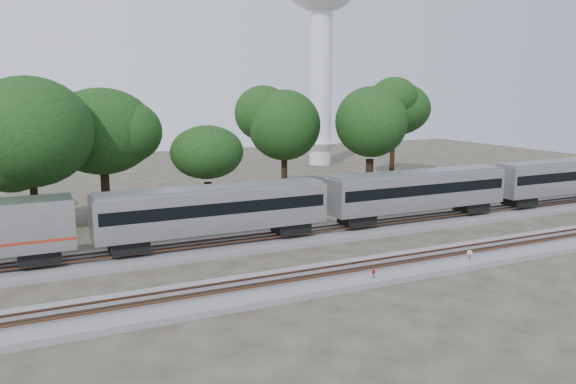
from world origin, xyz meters
name	(u,v)px	position (x,y,z in m)	size (l,w,h in m)	color
ground	(307,263)	(0.00, 0.00, 0.00)	(160.00, 160.00, 0.00)	#383328
track_far	(273,240)	(0.00, 6.00, 0.21)	(160.00, 5.00, 0.73)	slate
track_near	(335,276)	(0.00, -4.00, 0.21)	(160.00, 5.00, 0.73)	slate
train	(566,176)	(33.99, 6.00, 3.29)	(132.09, 3.22, 4.75)	silver
switch_stand_red	(374,275)	(1.69, -5.91, 0.65)	(0.31, 0.13, 1.01)	#512D19
switch_stand_white	(470,256)	(10.03, -5.49, 0.72)	(0.34, 0.17, 1.13)	#512D19
switch_lever	(431,270)	(6.62, -5.50, 0.15)	(0.50, 0.30, 0.30)	#512D19
water_tower	(322,3)	(27.28, 47.89, 26.06)	(12.71, 12.71, 35.17)	silver
tree_2	(29,132)	(-17.20, 16.52, 8.79)	(8.95, 8.95, 12.61)	black
tree_3	(102,132)	(-10.95, 20.55, 8.39)	(8.55, 8.55, 12.05)	black
tree_4	(207,153)	(-1.79, 17.48, 6.30)	(6.43, 6.43, 9.07)	black
tree_5	(284,125)	(8.89, 22.81, 8.34)	(8.50, 8.50, 11.98)	black
tree_6	(371,122)	(16.71, 17.27, 8.79)	(8.95, 8.95, 12.62)	black
tree_7	(394,109)	(27.87, 28.51, 9.79)	(9.96, 9.96, 14.04)	black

